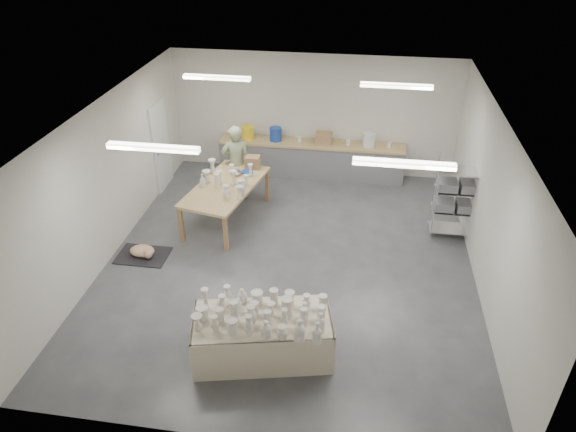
% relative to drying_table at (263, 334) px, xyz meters
% --- Properties ---
extents(room, '(8.00, 8.02, 3.00)m').
position_rel_drying_table_xyz_m(room, '(-0.06, 2.56, 1.64)').
color(room, '#424449').
rests_on(room, ground).
extents(back_counter, '(4.60, 0.60, 1.24)m').
position_rel_drying_table_xyz_m(back_counter, '(0.04, 6.16, 0.07)').
color(back_counter, tan).
rests_on(back_counter, ground).
extents(wire_shelf, '(0.88, 0.48, 1.80)m').
position_rel_drying_table_xyz_m(wire_shelf, '(3.25, 3.88, 0.50)').
color(wire_shelf, silver).
rests_on(wire_shelf, ground).
extents(drying_table, '(2.24, 1.42, 1.10)m').
position_rel_drying_table_xyz_m(drying_table, '(0.00, 0.00, 0.00)').
color(drying_table, olive).
rests_on(drying_table, ground).
extents(work_table, '(1.58, 2.47, 1.18)m').
position_rel_drying_table_xyz_m(work_table, '(-1.48, 3.84, 0.44)').
color(work_table, tan).
rests_on(work_table, ground).
extents(rug, '(1.00, 0.70, 0.02)m').
position_rel_drying_table_xyz_m(rug, '(-2.85, 2.18, -0.41)').
color(rug, black).
rests_on(rug, ground).
extents(cat, '(0.58, 0.49, 0.21)m').
position_rel_drying_table_xyz_m(cat, '(-2.83, 2.16, -0.29)').
color(cat, white).
rests_on(cat, rug).
extents(potter, '(0.76, 0.62, 1.79)m').
position_rel_drying_table_xyz_m(potter, '(-1.54, 4.79, 0.47)').
color(potter, '#92A17C').
rests_on(potter, ground).
extents(red_stool, '(0.39, 0.39, 0.35)m').
position_rel_drying_table_xyz_m(red_stool, '(-1.54, 5.06, -0.11)').
color(red_stool, red).
rests_on(red_stool, ground).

